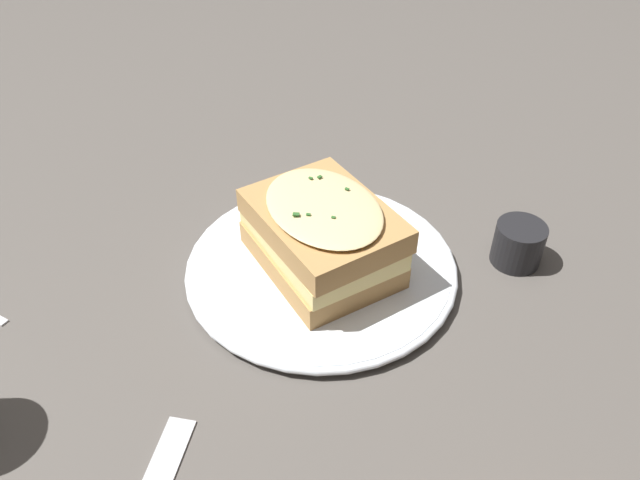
{
  "coord_description": "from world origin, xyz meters",
  "views": [
    {
      "loc": [
        0.35,
        -0.31,
        0.43
      ],
      "look_at": [
        0.02,
        -0.0,
        0.04
      ],
      "focal_mm": 35.0,
      "sensor_mm": 36.0,
      "label": 1
    }
  ],
  "objects": [
    {
      "name": "sandwich",
      "position": [
        0.02,
        -0.0,
        0.05
      ],
      "size": [
        0.17,
        0.14,
        0.08
      ],
      "rotation": [
        0.0,
        0.0,
        2.92
      ],
      "color": "#B2844C",
      "rests_on": "dinner_plate"
    },
    {
      "name": "ground_plane",
      "position": [
        0.0,
        0.0,
        0.0
      ],
      "size": [
        2.4,
        2.4,
        0.0
      ],
      "primitive_type": "plane",
      "color": "#514C47"
    },
    {
      "name": "dinner_plate",
      "position": [
        0.02,
        -0.0,
        0.01
      ],
      "size": [
        0.27,
        0.27,
        0.01
      ],
      "color": "white",
      "rests_on": "ground_plane"
    },
    {
      "name": "condiment_pot",
      "position": [
        0.14,
        0.16,
        0.02
      ],
      "size": [
        0.05,
        0.05,
        0.04
      ],
      "primitive_type": "cylinder",
      "color": "black",
      "rests_on": "ground_plane"
    }
  ]
}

